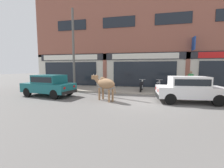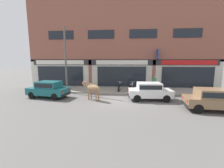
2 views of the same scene
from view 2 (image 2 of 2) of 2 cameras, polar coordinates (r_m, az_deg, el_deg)
The scene contains 12 objects.
ground_plane at distance 12.64m, azimuth 2.59°, elevation -6.12°, with size 90.00×90.00×0.00m, color #605E5B.
sidewalk at distance 16.56m, azimuth 3.32°, elevation -2.26°, with size 19.00×3.69×0.12m, color gray.
shop_building at distance 18.43m, azimuth 3.74°, elevation 14.50°, with size 23.00×1.40×10.50m.
cow at distance 12.48m, azimuth -7.41°, elevation -1.64°, with size 1.87×1.42×1.61m.
car_0 at distance 12.88m, azimuth 14.13°, elevation -2.38°, with size 3.68×1.79×1.46m.
car_1 at distance 14.45m, azimuth -23.03°, elevation -1.60°, with size 3.77×2.12×1.46m.
car_2 at distance 11.85m, azimuth 34.06°, elevation -4.66°, with size 3.70×1.85×1.46m.
motorcycle_0 at distance 15.79m, azimuth 2.81°, elevation -1.16°, with size 0.52×1.81×0.88m.
motorcycle_1 at distance 15.91m, azimuth 7.39°, elevation -1.15°, with size 0.68×1.78×0.88m.
motorcycle_2 at distance 15.83m, azimuth 12.10°, elevation -1.33°, with size 0.55×1.80×0.88m.
pedestrian at distance 16.10m, azimuth 15.77°, elevation 0.86°, with size 0.45×0.32×1.60m.
utility_pole at distance 15.90m, azimuth -17.25°, elevation 8.81°, with size 0.18×0.18×6.45m, color #595651.
Camera 2 is at (0.61, -12.18, 3.30)m, focal length 24.00 mm.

